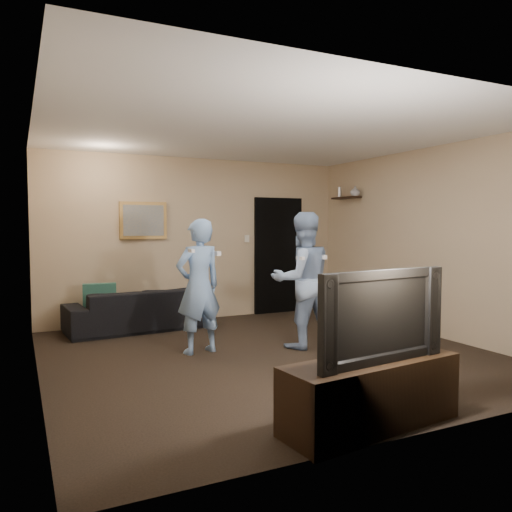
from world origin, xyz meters
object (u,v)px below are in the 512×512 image
sofa (139,309)px  tv_console (371,394)px  wii_player_right (302,280)px  television (372,315)px  wii_player_left (199,286)px

sofa → tv_console: 4.36m
wii_player_right → sofa: bearing=130.0°
television → wii_player_left: wii_player_left is taller
tv_console → wii_player_right: 2.56m
sofa → tv_console: sofa is taller
television → sofa: bearing=94.2°
wii_player_right → television: bearing=-108.9°
sofa → wii_player_right: (1.62, -1.93, 0.55)m
sofa → wii_player_left: size_ratio=1.28×
sofa → tv_console: size_ratio=1.40×
tv_console → wii_player_right: (0.81, 2.36, 0.59)m
wii_player_right → tv_console: bearing=-108.9°
wii_player_left → tv_console: bearing=-80.3°
wii_player_left → wii_player_right: size_ratio=0.95×
television → wii_player_left: size_ratio=0.75×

